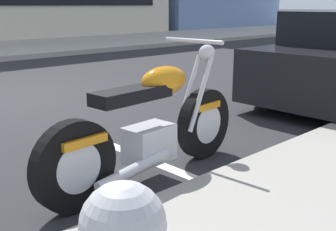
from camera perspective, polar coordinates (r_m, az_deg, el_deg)
sidewalk_far_curb at (r=19.56m, az=4.15°, el=10.87°), size 120.00×5.00×0.14m
parking_stall_stripe at (r=3.87m, az=-1.74°, el=-6.44°), size 0.12×2.20×0.01m
parked_motorcycle at (r=3.40m, az=-2.30°, el=-1.81°), size 2.13×0.62×1.13m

